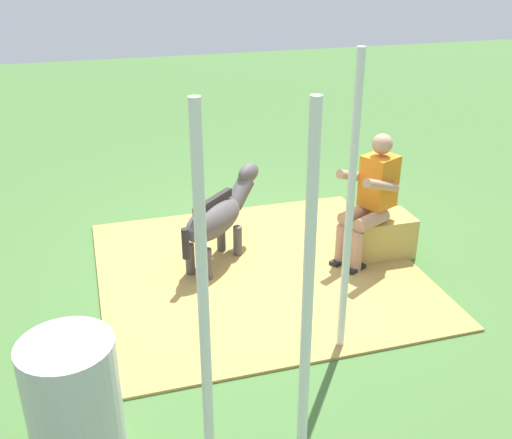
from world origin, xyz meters
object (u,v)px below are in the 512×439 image
Objects in this scene: water_barrel at (75,407)px; person_seated at (371,195)px; tent_pole_right at (204,321)px; tent_pole_left at (350,213)px; soda_bottle at (397,223)px; pony_standing at (219,216)px; hay_bale at (378,236)px; tent_pole_mid at (307,318)px.

person_seated is at bearing -146.05° from water_barrel.
person_seated is 0.55× the size of tent_pole_right.
soda_bottle is at bearing -129.58° from tent_pole_left.
tent_pole_right is at bearing 47.27° from person_seated.
pony_standing is at bearing -69.33° from tent_pole_left.
tent_pole_right is at bearing 45.37° from soda_bottle.
hay_bale is 2.45× the size of soda_bottle.
tent_pole_mid is at bearing 56.59° from person_seated.
hay_bale is at bearing -125.26° from tent_pole_mid.
soda_bottle is 3.76m from tent_pole_mid.
soda_bottle is 0.12× the size of tent_pole_left.
tent_pole_right reaches higher than soda_bottle.
person_seated is 1.43× the size of water_barrel.
tent_pole_right is (0.67, 2.66, 0.67)m from pony_standing.
tent_pole_left and tent_pole_mid have the same top height.
tent_pole_right is at bearing 75.78° from pony_standing.
tent_pole_left is (0.84, 1.28, 0.47)m from person_seated.
water_barrel is (3.02, 1.98, 0.24)m from hay_bale.
person_seated is at bearing -123.29° from tent_pole_left.
pony_standing is at bearing -93.11° from tent_pole_mid.
water_barrel reaches higher than hay_bale.
pony_standing is at bearing -10.94° from hay_bale.
soda_bottle is at bearing -134.63° from tent_pole_right.
pony_standing is 0.45× the size of tent_pole_mid.
water_barrel is (3.45, 2.37, 0.32)m from soda_bottle.
tent_pole_right is at bearing 38.56° from tent_pole_left.
person_seated reaches higher than hay_bale.
tent_pole_right is (2.28, 2.35, 0.97)m from hay_bale.
water_barrel is (1.41, 2.29, -0.06)m from pony_standing.
water_barrel is 0.39× the size of tent_pole_right.
tent_pole_left is at bearing 50.42° from soda_bottle.
pony_standing is at bearing 2.25° from soda_bottle.
tent_pole_left is 1.00× the size of tent_pole_mid.
tent_pole_left is at bearing -123.55° from tent_pole_mid.
pony_standing reaches higher than hay_bale.
tent_pole_left is (-2.03, -0.65, 0.72)m from water_barrel.
tent_pole_left is at bearing 56.71° from person_seated.
hay_bale is 1.91m from tent_pole_left.
tent_pole_mid is at bearing 166.13° from tent_pole_right.
water_barrel is 1.54m from tent_pole_mid.
person_seated is 3.17m from tent_pole_right.
tent_pole_mid is (0.15, 2.79, 0.67)m from pony_standing.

